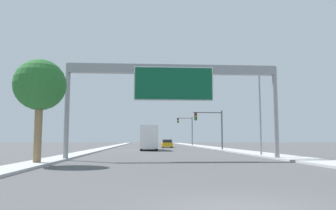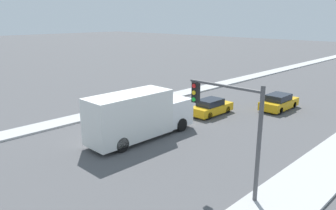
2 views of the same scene
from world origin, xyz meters
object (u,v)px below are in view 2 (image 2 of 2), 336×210
car_far_right (279,102)px  traffic_light_near_intersection (234,120)px  car_mid_left (211,107)px  truck_box_primary (139,115)px

car_far_right → traffic_light_near_intersection: traffic_light_near_intersection is taller
car_mid_left → truck_box_primary: bearing=-90.0°
car_mid_left → truck_box_primary: (-0.00, -8.44, 1.06)m
car_mid_left → traffic_light_near_intersection: (8.88, -10.11, 3.11)m
car_mid_left → car_far_right: size_ratio=0.95×
truck_box_primary → traffic_light_near_intersection: size_ratio=1.53×
traffic_light_near_intersection → car_far_right: bearing=108.7°
truck_box_primary → car_far_right: bearing=76.2°
truck_box_primary → traffic_light_near_intersection: bearing=-10.7°
traffic_light_near_intersection → truck_box_primary: bearing=169.3°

